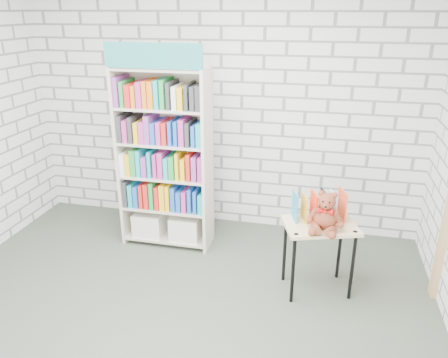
# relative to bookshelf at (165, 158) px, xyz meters

# --- Properties ---
(ground) EXTENTS (4.50, 4.50, 0.00)m
(ground) POSITION_rel_bookshelf_xyz_m (0.45, -1.36, -0.98)
(ground) COLOR #40473C
(ground) RESTS_ON ground
(room_shell) EXTENTS (4.52, 4.02, 2.81)m
(room_shell) POSITION_rel_bookshelf_xyz_m (0.45, -1.36, 0.80)
(room_shell) COLOR silver
(room_shell) RESTS_ON ground
(bookshelf) EXTENTS (0.96, 0.37, 2.15)m
(bookshelf) POSITION_rel_bookshelf_xyz_m (0.00, 0.00, 0.00)
(bookshelf) COLOR beige
(bookshelf) RESTS_ON ground
(display_table) EXTENTS (0.73, 0.60, 0.67)m
(display_table) POSITION_rel_bookshelf_xyz_m (1.63, -0.55, -0.40)
(display_table) COLOR #D5BE80
(display_table) RESTS_ON ground
(table_books) EXTENTS (0.47, 0.32, 0.26)m
(table_books) POSITION_rel_bookshelf_xyz_m (1.60, -0.45, -0.18)
(table_books) COLOR #2B94BE
(table_books) RESTS_ON display_table
(teddy_bear) EXTENTS (0.32, 0.30, 0.34)m
(teddy_bear) POSITION_rel_bookshelf_xyz_m (1.66, -0.64, -0.17)
(teddy_bear) COLOR brown
(teddy_bear) RESTS_ON display_table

